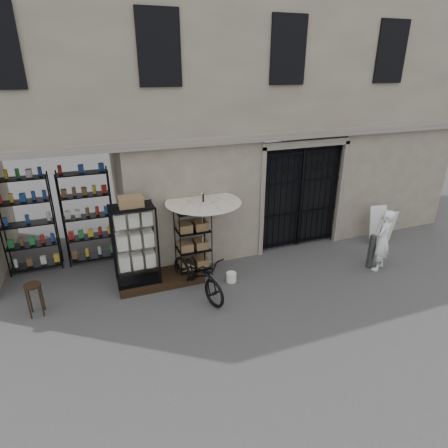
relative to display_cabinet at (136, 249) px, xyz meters
name	(u,v)px	position (x,y,z in m)	size (l,w,h in m)	color
ground	(278,295)	(2.92, -1.52, -1.00)	(80.00, 80.00, 0.00)	black
main_building	(218,80)	(2.92, 2.48, 3.50)	(14.00, 4.00, 9.00)	gray
shop_recess	(59,218)	(-1.58, 1.28, 0.50)	(3.00, 1.70, 3.00)	black
shop_shelving	(59,221)	(-1.63, 1.78, 0.25)	(2.70, 0.50, 2.50)	black
iron_gate	(298,195)	(4.67, 0.76, 0.50)	(2.50, 0.21, 3.00)	black
step_platform	(160,279)	(0.52, 0.03, -0.92)	(2.00, 0.90, 0.15)	black
display_cabinet	(136,249)	(0.00, 0.00, 0.00)	(0.99, 0.67, 2.05)	black
wire_rack	(193,241)	(1.42, 0.17, -0.12)	(0.85, 0.66, 1.79)	black
market_umbrella	(203,206)	(1.65, 0.01, 0.84)	(1.97, 1.99, 2.55)	black
white_bucket	(231,277)	(2.14, -0.57, -0.88)	(0.24, 0.24, 0.23)	white
bicycle	(198,293)	(1.23, -0.78, -1.00)	(0.68, 1.02, 1.94)	black
wooden_stool	(35,299)	(-2.18, -0.34, -0.62)	(0.41, 0.41, 0.72)	black
steel_bollard	(371,251)	(5.78, -1.18, -0.55)	(0.17, 0.17, 0.91)	#4B4C4E
shopkeeper	(377,268)	(5.94, -1.33, -1.00)	(0.59, 1.62, 0.39)	white
easel_sign	(381,226)	(6.99, -0.17, -0.43)	(0.60, 0.67, 1.10)	silver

